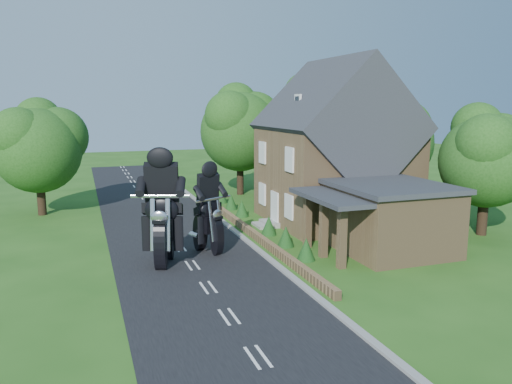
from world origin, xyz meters
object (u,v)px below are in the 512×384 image
object	(u,v)px
house	(335,153)
motorcycle_lead	(209,239)
annex	(387,216)
motorcycle_follow	(164,248)
garden_wall	(247,229)

from	to	relation	value
house	motorcycle_lead	size ratio (longest dim) A/B	6.88
house	annex	size ratio (longest dim) A/B	1.45
house	motorcycle_follow	distance (m)	13.38
annex	motorcycle_lead	world-z (taller)	annex
annex	motorcycle_lead	bearing A→B (deg)	163.70
motorcycle_lead	motorcycle_follow	bearing A→B (deg)	-0.74
annex	motorcycle_follow	size ratio (longest dim) A/B	4.00
house	motorcycle_follow	world-z (taller)	house
motorcycle_lead	motorcycle_follow	distance (m)	2.70
garden_wall	house	world-z (taller)	house
motorcycle_lead	motorcycle_follow	size ratio (longest dim) A/B	0.85
annex	motorcycle_lead	size ratio (longest dim) A/B	4.74
motorcycle_lead	annex	bearing A→B (deg)	136.81
garden_wall	motorcycle_lead	world-z (taller)	motorcycle_lead
annex	motorcycle_follow	distance (m)	11.20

